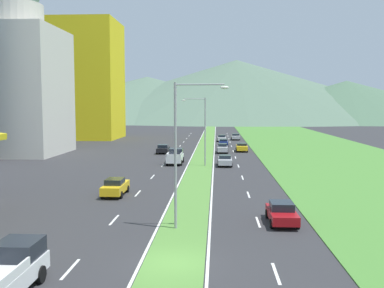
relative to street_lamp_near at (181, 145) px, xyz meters
The scene contains 47 objects.
ground_plane 8.45m from the street_lamp_near, 89.05° to the right, with size 600.00×600.00×0.00m, color #2D2D30.
grass_median 53.94m from the street_lamp_near, 89.89° to the left, with size 3.20×240.00×0.06m, color #518438.
grass_verge_right 57.78m from the street_lamp_near, 68.90° to the left, with size 24.00×240.00×0.06m, color #477F33.
lane_dash_left_2 10.53m from the street_lamp_near, 123.99° to the right, with size 0.16×2.80×0.01m, color silver.
lane_dash_left_3 7.77m from the street_lamp_near, 157.57° to the left, with size 0.16×2.80×0.01m, color silver.
lane_dash_left_4 13.75m from the street_lamp_near, 113.42° to the left, with size 0.16×2.80×0.01m, color silver.
lane_dash_left_5 22.29m from the street_lamp_near, 103.38° to the left, with size 0.16×2.80×0.01m, color silver.
lane_dash_left_6 31.37m from the street_lamp_near, 99.31° to the left, with size 0.16×2.80×0.01m, color silver.
lane_dash_left_7 40.63m from the street_lamp_near, 97.13° to the left, with size 0.16×2.80×0.01m, color silver.
lane_dash_left_8 49.97m from the street_lamp_near, 95.77° to the left, with size 0.16×2.80×0.01m, color silver.
lane_dash_left_9 59.35m from the street_lamp_near, 94.85° to the left, with size 0.16×2.80×0.01m, color silver.
lane_dash_left_10 68.75m from the street_lamp_near, 94.18° to the left, with size 0.16×2.80×0.01m, color silver.
lane_dash_left_11 78.17m from the street_lamp_near, 93.67° to the left, with size 0.16×2.80×0.01m, color silver.
lane_dash_left_12 87.60m from the street_lamp_near, 93.28° to the left, with size 0.16×2.80×0.01m, color silver.
lane_dash_left_13 97.04m from the street_lamp_near, 92.96° to the left, with size 0.16×2.80×0.01m, color silver.
lane_dash_right_2 10.63m from the street_lamp_near, 54.90° to the right, with size 0.16×2.80×0.01m, color silver.
lane_dash_right_3 7.90m from the street_lamp_near, 21.61° to the left, with size 0.16×2.80×0.01m, color silver.
lane_dash_right_4 13.83m from the street_lamp_near, 65.70° to the left, with size 0.16×2.80×0.01m, color silver.
lane_dash_right_5 22.34m from the street_lamp_near, 76.08° to the left, with size 0.16×2.80×0.01m, color silver.
lane_dash_right_6 31.41m from the street_lamp_near, 80.31° to the left, with size 0.16×2.80×0.01m, color silver.
lane_dash_right_7 40.66m from the street_lamp_near, 82.57° to the left, with size 0.16×2.80×0.01m, color silver.
lane_dash_right_8 49.99m from the street_lamp_near, 83.99° to the left, with size 0.16×2.80×0.01m, color silver.
lane_dash_right_9 59.37m from the street_lamp_near, 84.95° to the left, with size 0.16×2.80×0.01m, color silver.
lane_dash_right_10 68.77m from the street_lamp_near, 85.64° to the left, with size 0.16×2.80×0.01m, color silver.
lane_dash_right_11 78.18m from the street_lamp_near, 86.17° to the left, with size 0.16×2.80×0.01m, color silver.
lane_dash_right_12 87.61m from the street_lamp_near, 86.59° to the left, with size 0.16×2.80×0.01m, color silver.
lane_dash_right_13 97.05m from the street_lamp_near, 86.92° to the left, with size 0.16×2.80×0.01m, color silver.
edge_line_median_left 53.97m from the street_lamp_near, 91.76° to the left, with size 0.16×240.00×0.01m, color silver.
edge_line_median_right 53.98m from the street_lamp_near, 88.02° to the left, with size 0.16×240.00×0.01m, color silver.
domed_building 53.70m from the street_lamp_near, 125.75° to the left, with size 15.20×15.20×31.97m.
midrise_colored 83.13m from the street_lamp_near, 110.72° to the left, with size 15.74×15.74×28.03m, color yellow.
hill_far_left 243.29m from the street_lamp_near, 99.47° to the left, with size 193.16×193.16×25.07m, color #516B56.
hill_far_center 252.61m from the street_lamp_near, 86.73° to the left, with size 233.21×233.21×35.95m, color #516B56.
hill_far_right 226.18m from the street_lamp_near, 71.52° to the left, with size 145.25×145.25×20.94m, color #47664C.
street_lamp_near is the anchor object (origin of this frame).
street_lamp_mid 30.21m from the street_lamp_near, 89.29° to the left, with size 3.23×0.28×9.11m.
car_0 46.07m from the street_lamp_near, 98.47° to the left, with size 2.02×4.29×1.50m.
car_1 47.16m from the street_lamp_near, 86.00° to the left, with size 1.86×4.42×1.56m.
car_2 75.30m from the street_lamp_near, 84.90° to the left, with size 1.96×4.66×1.44m.
car_3 49.65m from the street_lamp_near, 82.25° to the left, with size 2.01×4.20×1.47m.
car_4 70.60m from the street_lamp_near, 87.23° to the left, with size 1.96×4.16×1.44m.
car_5 31.16m from the street_lamp_near, 83.66° to the left, with size 1.94×4.35×1.42m.
car_6 13.52m from the street_lamp_near, 123.00° to the left, with size 1.88×4.57×1.56m.
car_7 8.57m from the street_lamp_near, 15.56° to the left, with size 1.93×4.31×1.46m.
car_9 59.18m from the street_lamp_near, 86.50° to the left, with size 1.86×4.50×1.40m.
pickup_truck_0 32.96m from the street_lamp_near, 96.09° to the left, with size 2.18×5.40×2.00m.
pickup_truck_1 13.27m from the street_lamp_near, 122.89° to the right, with size 2.18×5.40×2.00m.
Camera 1 is at (2.18, -22.16, 8.20)m, focal length 41.41 mm.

